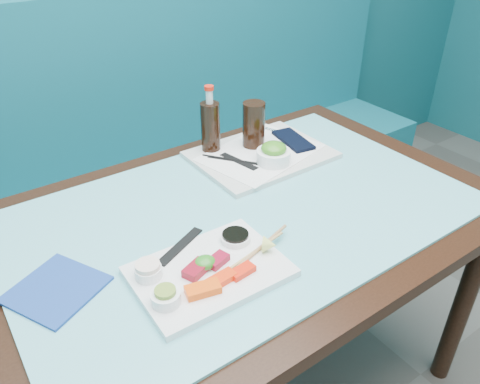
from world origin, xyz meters
TOP-DOWN VIEW (x-y plane):
  - booth_bench at (0.00, 2.29)m, footprint 3.00×0.56m
  - dining_table at (0.00, 1.45)m, footprint 1.40×0.90m
  - glass_top at (0.00, 1.45)m, footprint 1.22×0.76m
  - sashimi_plate at (-0.21, 1.29)m, footprint 0.34×0.24m
  - salmon_left at (-0.26, 1.23)m, footprint 0.08×0.05m
  - salmon_mid at (-0.21, 1.24)m, footprint 0.07×0.04m
  - salmon_right at (-0.16, 1.23)m, footprint 0.06×0.03m
  - tuna_left at (-0.24, 1.29)m, footprint 0.07×0.06m
  - tuna_right at (-0.18, 1.29)m, footprint 0.06×0.05m
  - seaweed_garnish at (-0.21, 1.30)m, footprint 0.05×0.05m
  - ramekin_wasabi at (-0.33, 1.25)m, footprint 0.08×0.08m
  - wasabi_fill at (-0.33, 1.25)m, footprint 0.06×0.06m
  - ramekin_ginger at (-0.33, 1.34)m, footprint 0.08×0.08m
  - ginger_fill at (-0.33, 1.34)m, footprint 0.06×0.06m
  - soy_dish at (-0.10, 1.34)m, footprint 0.07×0.07m
  - soy_fill at (-0.10, 1.34)m, footprint 0.08×0.08m
  - lemon_wedge at (-0.06, 1.26)m, footprint 0.05×0.05m
  - chopstick_sleeve at (-0.22, 1.39)m, footprint 0.15×0.09m
  - wooden_chopstick_a at (-0.10, 1.27)m, footprint 0.20×0.05m
  - wooden_chopstick_b at (-0.09, 1.27)m, footprint 0.23×0.08m
  - serving_tray at (0.22, 1.66)m, footprint 0.42×0.32m
  - paper_placemat at (0.22, 1.66)m, footprint 0.41×0.33m
  - seaweed_bowl at (0.21, 1.59)m, footprint 0.12×0.12m
  - seaweed_salad at (0.21, 1.59)m, footprint 0.09×0.09m
  - cola_glass at (0.23, 1.72)m, footprint 0.10×0.10m
  - navy_pouch at (0.36, 1.66)m, footprint 0.10×0.18m
  - fork at (0.35, 1.77)m, footprint 0.04×0.08m
  - black_chopstick_a at (0.12, 1.65)m, footprint 0.12×0.16m
  - black_chopstick_b at (0.13, 1.65)m, footprint 0.15×0.20m
  - tray_sleeve at (0.13, 1.65)m, footprint 0.05×0.15m
  - cola_bottle_body at (0.10, 1.78)m, footprint 0.07×0.07m
  - cola_bottle_neck at (0.10, 1.78)m, footprint 0.02×0.02m
  - cola_bottle_cap at (0.10, 1.78)m, footprint 0.03×0.03m
  - blue_napkin at (-0.50, 1.43)m, footprint 0.23×0.23m

SIDE VIEW (x-z plane):
  - booth_bench at x=0.00m, z-range -0.21..0.96m
  - dining_table at x=0.00m, z-range 0.29..1.04m
  - glass_top at x=0.00m, z-range 0.75..0.76m
  - blue_napkin at x=-0.50m, z-range 0.76..0.76m
  - serving_tray at x=0.22m, z-range 0.76..0.77m
  - sashimi_plate at x=-0.21m, z-range 0.76..0.78m
  - paper_placemat at x=0.22m, z-range 0.77..0.78m
  - tray_sleeve at x=0.13m, z-range 0.77..0.78m
  - black_chopstick_a at x=0.12m, z-range 0.77..0.78m
  - black_chopstick_b at x=0.13m, z-range 0.77..0.78m
  - chopstick_sleeve at x=-0.22m, z-range 0.78..0.78m
  - wooden_chopstick_a at x=-0.10m, z-range 0.78..0.78m
  - fork at x=0.35m, z-range 0.77..0.78m
  - wooden_chopstick_b at x=-0.09m, z-range 0.78..0.78m
  - navy_pouch at x=0.36m, z-range 0.77..0.79m
  - salmon_right at x=-0.16m, z-range 0.78..0.79m
  - soy_dish at x=-0.10m, z-range 0.78..0.79m
  - salmon_mid at x=-0.21m, z-range 0.78..0.79m
  - tuna_right at x=-0.18m, z-range 0.78..0.79m
  - salmon_left at x=-0.26m, z-range 0.78..0.79m
  - tuna_left at x=-0.24m, z-range 0.78..0.79m
  - ramekin_ginger at x=-0.33m, z-range 0.78..0.80m
  - ramekin_wasabi at x=-0.33m, z-range 0.78..0.80m
  - seaweed_garnish at x=-0.21m, z-range 0.78..0.80m
  - soy_fill at x=-0.10m, z-range 0.79..0.80m
  - seaweed_bowl at x=0.21m, z-range 0.77..0.82m
  - lemon_wedge at x=-0.06m, z-range 0.78..0.81m
  - ginger_fill at x=-0.33m, z-range 0.80..0.81m
  - wasabi_fill at x=-0.33m, z-range 0.80..0.81m
  - seaweed_salad at x=0.21m, z-range 0.80..0.84m
  - cola_bottle_body at x=0.10m, z-range 0.76..0.93m
  - cola_glass at x=0.23m, z-range 0.77..0.92m
  - cola_bottle_neck at x=0.10m, z-range 0.93..0.98m
  - cola_bottle_cap at x=0.10m, z-range 0.98..0.99m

